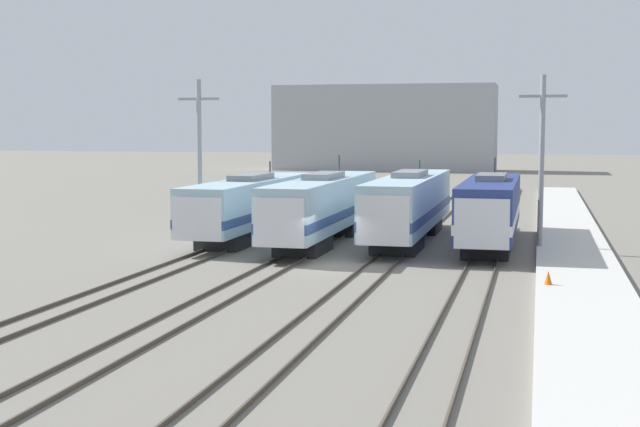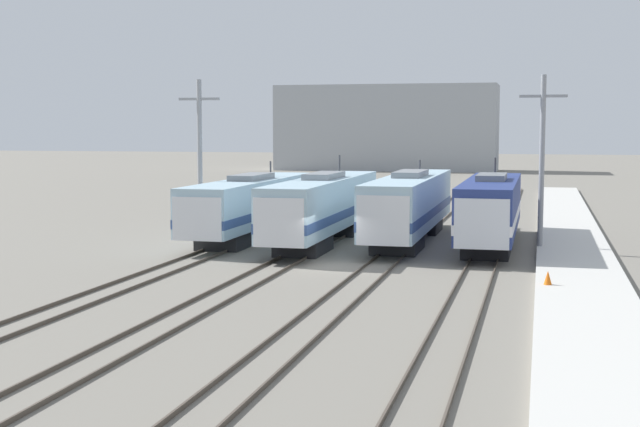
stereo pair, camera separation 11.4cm
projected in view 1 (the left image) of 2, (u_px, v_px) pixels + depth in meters
ground_plane at (329, 266)px, 45.10m from camera, size 400.00×400.00×0.00m
rail_pair_far_left at (191, 260)px, 46.88m from camera, size 1.50×120.00×0.15m
rail_pair_center_left at (282, 263)px, 45.68m from camera, size 1.51×120.00×0.15m
rail_pair_center_right at (378, 267)px, 44.49m from camera, size 1.51×120.00×0.15m
rail_pair_far_right at (479, 271)px, 43.30m from camera, size 1.50×120.00×0.15m
locomotive_far_left at (249, 206)px, 56.07m from camera, size 3.08×18.67×4.74m
locomotive_center_left at (322, 207)px, 53.79m from camera, size 2.94×19.45×5.22m
locomotive_center_right at (409, 206)px, 54.58m from camera, size 3.04×19.59×4.88m
locomotive_far_right at (490, 210)px, 52.13m from camera, size 3.02×17.08×5.14m
catenary_tower_left at (199, 156)px, 55.03m from camera, size 2.64×0.30×9.96m
catenary_tower_right at (542, 159)px, 50.13m from camera, size 2.64×0.30×9.96m
platform at (579, 273)px, 42.18m from camera, size 4.00×120.00×0.32m
traffic_cone at (548, 278)px, 38.06m from camera, size 0.35×0.35×0.60m
depot_building at (385, 128)px, 147.23m from camera, size 36.07×10.79×13.95m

